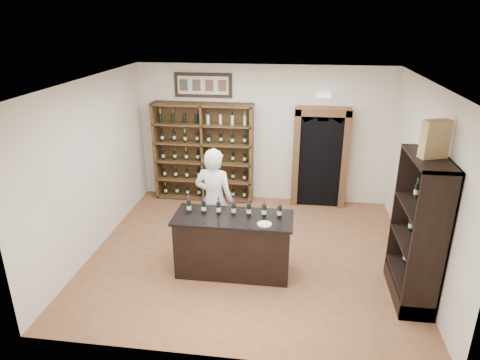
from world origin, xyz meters
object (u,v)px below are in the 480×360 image
side_cabinet (416,252)px  wine_crate (435,139)px  shopkeeper (214,201)px  counter_bottle_0 (189,206)px  wine_shelf (204,152)px  tasting_counter (233,245)px

side_cabinet → wine_crate: (-0.02, -0.03, 1.70)m
side_cabinet → shopkeeper: size_ratio=1.16×
counter_bottle_0 → side_cabinet: bearing=-5.8°
shopkeeper → side_cabinet: bearing=172.7°
side_cabinet → wine_crate: 1.70m
wine_shelf → side_cabinet: (3.82, -3.23, -0.35)m
wine_shelf → side_cabinet: same height
tasting_counter → side_cabinet: size_ratio=0.85×
wine_shelf → counter_bottle_0: 2.91m
counter_bottle_0 → shopkeeper: (0.29, 0.62, -0.16)m
wine_shelf → side_cabinet: bearing=-40.2°
counter_bottle_0 → side_cabinet: (3.44, -0.35, -0.35)m
wine_crate → tasting_counter: bearing=152.8°
shopkeeper → wine_crate: 3.62m
tasting_counter → wine_shelf: bearing=110.6°
wine_shelf → shopkeeper: size_ratio=1.16×
wine_shelf → tasting_counter: size_ratio=1.17×
wine_shelf → tasting_counter: 3.19m
tasting_counter → counter_bottle_0: counter_bottle_0 is taller
tasting_counter → side_cabinet: (2.72, -0.30, 0.26)m
tasting_counter → shopkeeper: bearing=122.7°
shopkeeper → tasting_counter: bearing=132.6°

